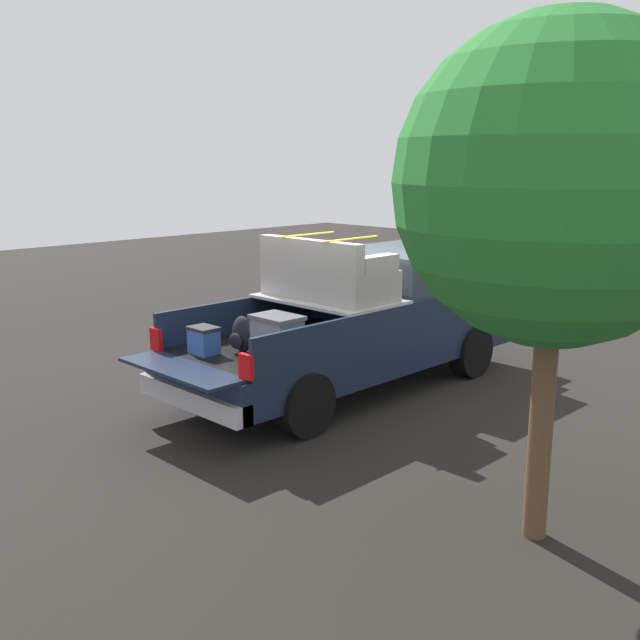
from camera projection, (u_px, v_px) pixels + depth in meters
name	position (u px, v px, depth m)	size (l,w,h in m)	color
ground_plane	(349.00, 388.00, 10.63)	(40.00, 40.00, 0.00)	black
pickup_truck	(368.00, 319.00, 10.68)	(6.05, 2.06, 2.23)	#162138
tree_background	(557.00, 184.00, 5.83)	(2.63, 2.63, 4.37)	brown
trash_can	(418.00, 296.00, 15.07)	(0.60, 0.60, 0.98)	#2D2D33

